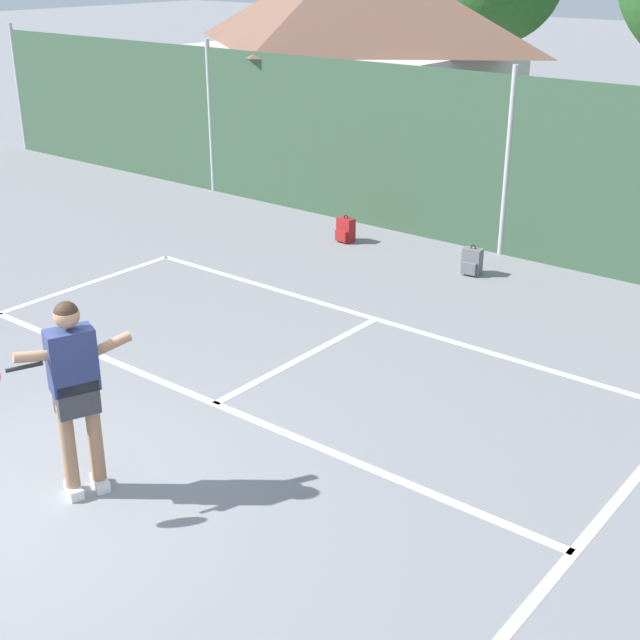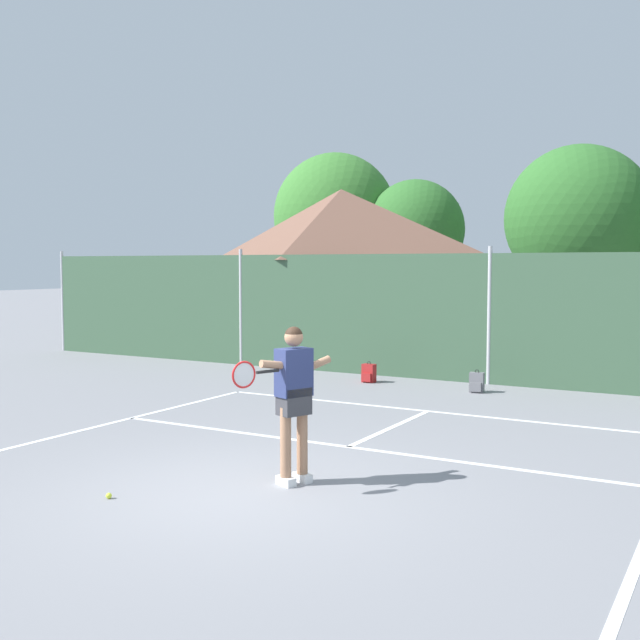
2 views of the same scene
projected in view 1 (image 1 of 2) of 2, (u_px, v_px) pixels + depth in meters
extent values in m
plane|color=gray|center=(16.00, 509.00, 7.73)|extent=(120.00, 120.00, 0.00)
cube|color=white|center=(376.00, 319.00, 11.69)|extent=(8.20, 0.10, 0.01)
cube|color=white|center=(215.00, 404.00, 9.51)|extent=(8.20, 0.10, 0.01)
cube|color=white|center=(302.00, 358.00, 10.58)|extent=(0.10, 2.97, 0.01)
cube|color=#38563D|center=(507.00, 168.00, 13.67)|extent=(26.00, 0.05, 2.81)
cylinder|color=#B2B2B7|center=(18.00, 88.00, 21.09)|extent=(0.09, 0.09, 2.96)
cylinder|color=#B2B2B7|center=(211.00, 117.00, 17.37)|extent=(0.09, 0.09, 2.96)
cylinder|color=#B2B2B7|center=(508.00, 163.00, 13.64)|extent=(0.09, 0.09, 2.96)
cube|color=beige|center=(355.00, 110.00, 18.98)|extent=(5.96, 4.33, 2.69)
cylinder|color=brown|center=(391.00, 63.00, 28.04)|extent=(0.36, 0.36, 2.38)
cylinder|color=brown|center=(490.00, 74.00, 26.03)|extent=(0.36, 0.36, 2.27)
cube|color=silver|center=(100.00, 483.00, 8.02)|extent=(0.29, 0.21, 0.10)
cube|color=silver|center=(74.00, 490.00, 7.91)|extent=(0.29, 0.21, 0.10)
cylinder|color=#A37556|center=(95.00, 439.00, 7.84)|extent=(0.13, 0.13, 0.82)
cylinder|color=#A37556|center=(68.00, 446.00, 7.73)|extent=(0.13, 0.13, 0.82)
cube|color=#38383D|center=(76.00, 395.00, 7.60)|extent=(0.36, 0.42, 0.32)
cube|color=navy|center=(72.00, 360.00, 7.47)|extent=(0.37, 0.46, 0.56)
sphere|color=#A37556|center=(66.00, 316.00, 7.31)|extent=(0.22, 0.22, 0.22)
sphere|color=black|center=(66.00, 313.00, 7.30)|extent=(0.21, 0.21, 0.21)
cylinder|color=#A37556|center=(47.00, 355.00, 7.32)|extent=(0.29, 0.55, 0.17)
cylinder|color=#A37556|center=(104.00, 348.00, 7.58)|extent=(0.27, 0.50, 0.22)
cylinder|color=black|center=(24.00, 367.00, 7.23)|extent=(0.15, 0.29, 0.04)
cube|color=maroon|center=(346.00, 230.00, 14.74)|extent=(0.29, 0.19, 0.40)
cube|color=maroon|center=(341.00, 236.00, 14.69)|extent=(0.23, 0.07, 0.18)
torus|color=black|center=(346.00, 217.00, 14.65)|extent=(0.09, 0.02, 0.09)
cube|color=slate|center=(472.00, 261.00, 13.25)|extent=(0.30, 0.21, 0.40)
cube|color=slate|center=(469.00, 269.00, 13.19)|extent=(0.23, 0.09, 0.18)
torus|color=black|center=(473.00, 247.00, 13.16)|extent=(0.09, 0.03, 0.09)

